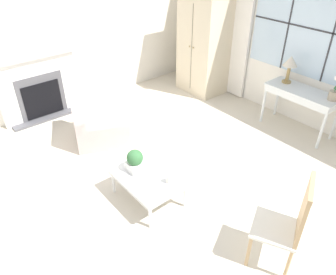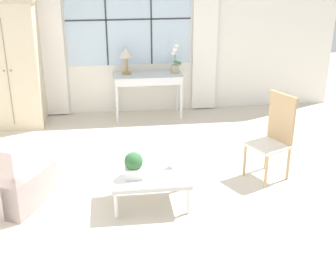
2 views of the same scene
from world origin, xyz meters
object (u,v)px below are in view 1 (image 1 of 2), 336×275
potted_orchid (336,89)px  potted_plant_small (135,161)px  fireplace (37,81)px  armoire (204,42)px  armchair_upholstered (100,124)px  pillar_candle (169,179)px  console_table (302,95)px  coffee_table (148,178)px  table_lamp (290,63)px  side_chair_wooden (290,221)px

potted_orchid → potted_plant_small: size_ratio=1.72×
fireplace → armoire: bearing=71.2°
armchair_upholstered → pillar_candle: bearing=-3.6°
console_table → pillar_candle: size_ratio=8.67×
console_table → coffee_table: console_table is taller
potted_orchid → armchair_upholstered: 3.62m
console_table → potted_orchid: bearing=4.2°
potted_orchid → table_lamp: bearing=178.2°
fireplace → potted_orchid: fireplace is taller
potted_orchid → coffee_table: 3.08m
coffee_table → fireplace: bearing=-176.5°
side_chair_wooden → potted_plant_small: (-1.79, -0.55, -0.07)m
coffee_table → potted_plant_small: potted_plant_small is taller
fireplace → table_lamp: fireplace is taller
pillar_candle → armoire: bearing=129.0°
coffee_table → potted_plant_small: (-0.18, -0.05, 0.19)m
potted_orchid → armchair_upholstered: bearing=-130.6°
coffee_table → potted_plant_small: size_ratio=3.00×
table_lamp → side_chair_wooden: table_lamp is taller
armchair_upholstered → pillar_candle: (1.89, -0.12, 0.16)m
table_lamp → side_chair_wooden: bearing=-55.3°
side_chair_wooden → potted_plant_small: 1.87m
pillar_candle → potted_orchid: bearing=81.2°
armoire → potted_plant_small: 3.40m
potted_plant_small → table_lamp: bearing=88.6°
armoire → pillar_candle: (2.19, -2.71, -0.58)m
coffee_table → potted_orchid: bearing=76.6°
potted_orchid → side_chair_wooden: 2.63m
console_table → potted_plant_small: 2.99m
table_lamp → side_chair_wooden: 3.05m
armoire → potted_orchid: (2.63, 0.11, -0.09)m
table_lamp → armchair_upholstered: 3.22m
console_table → armchair_upholstered: armchair_upholstered is taller
fireplace → coffee_table: size_ratio=2.30×
console_table → table_lamp: (-0.35, 0.06, 0.42)m
armoire → console_table: size_ratio=1.75×
potted_plant_small → potted_orchid: bearing=73.5°
potted_plant_small → pillar_candle: potted_plant_small is taller
potted_orchid → side_chair_wooden: (0.90, -2.45, -0.32)m
potted_orchid → coffee_table: (-0.70, -2.94, -0.58)m
potted_orchid → pillar_candle: (-0.43, -2.82, -0.48)m
table_lamp → potted_orchid: 0.82m
console_table → table_lamp: size_ratio=2.55×
side_chair_wooden → coffee_table: 1.70m
console_table → coffee_table: (-0.24, -2.91, -0.31)m
potted_orchid → potted_plant_small: bearing=-106.5°
fireplace → coffee_table: fireplace is taller
coffee_table → pillar_candle: 0.31m
side_chair_wooden → potted_plant_small: size_ratio=3.66×
pillar_candle → armchair_upholstered: bearing=176.4°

